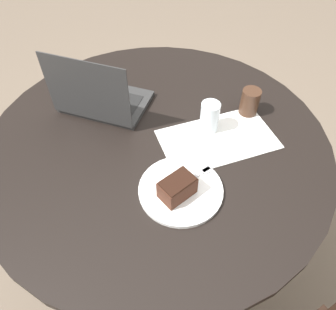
{
  "coord_description": "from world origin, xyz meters",
  "views": [
    {
      "loc": [
        0.35,
        0.67,
        1.56
      ],
      "look_at": [
        0.02,
        0.11,
        0.81
      ],
      "focal_mm": 35.0,
      "sensor_mm": 36.0,
      "label": 1
    }
  ],
  "objects": [
    {
      "name": "laptop",
      "position": [
        0.09,
        -0.23,
        0.82
      ],
      "size": [
        0.35,
        0.36,
        0.25
      ],
      "rotation": [
        0.0,
        0.0,
        8.56
      ],
      "color": "#2D2D2D",
      "rests_on": "dining_table"
    },
    {
      "name": "dining_table",
      "position": [
        0.0,
        0.0,
        0.66
      ],
      "size": [
        1.15,
        1.15,
        0.77
      ],
      "color": "black",
      "rests_on": "ground_plane"
    },
    {
      "name": "paper_document",
      "position": [
        -0.17,
        0.1,
        0.78
      ],
      "size": [
        0.41,
        0.28,
        0.0
      ],
      "rotation": [
        0.0,
        0.0,
        -0.19
      ],
      "color": "white",
      "rests_on": "dining_table"
    },
    {
      "name": "coffee_glass",
      "position": [
        -0.34,
        0.05,
        0.82
      ],
      "size": [
        0.06,
        0.06,
        0.1
      ],
      "color": "#3D2619",
      "rests_on": "dining_table"
    },
    {
      "name": "ground_plane",
      "position": [
        0.0,
        0.0,
        0.0
      ],
      "size": [
        12.0,
        12.0,
        0.0
      ],
      "primitive_type": "plane",
      "color": "#6B5B4C"
    },
    {
      "name": "plate",
      "position": [
        0.04,
        0.22,
        0.78
      ],
      "size": [
        0.25,
        0.25,
        0.01
      ],
      "color": "white",
      "rests_on": "dining_table"
    },
    {
      "name": "fork",
      "position": [
        -0.01,
        0.2,
        0.79
      ],
      "size": [
        0.17,
        0.03,
        0.0
      ],
      "rotation": [
        0.0,
        0.0,
        3.21
      ],
      "color": "silver",
      "rests_on": "plate"
    },
    {
      "name": "water_glass",
      "position": [
        -0.17,
        0.05,
        0.83
      ],
      "size": [
        0.06,
        0.06,
        0.11
      ],
      "color": "silver",
      "rests_on": "dining_table"
    },
    {
      "name": "cake_slice",
      "position": [
        0.06,
        0.23,
        0.82
      ],
      "size": [
        0.11,
        0.08,
        0.06
      ],
      "rotation": [
        0.0,
        0.0,
        3.31
      ],
      "color": "#472619",
      "rests_on": "plate"
    }
  ]
}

